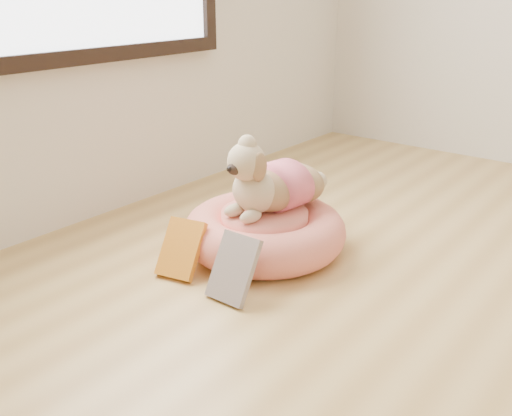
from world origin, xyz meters
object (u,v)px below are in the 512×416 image
Objects in this scene: pet_bed at (264,231)px; book_white at (234,268)px; dog at (271,170)px; book_yellow at (181,249)px.

pet_bed is 2.77× the size of book_white.
dog is 1.91× the size of book_white.
pet_bed is at bearing -97.24° from dog.
dog is 0.44m from book_white.
book_yellow is (-0.11, -0.32, 0.02)m from pet_bed.
book_yellow is 0.95× the size of book_white.
dog is 2.02× the size of book_yellow.
book_yellow is at bearing 176.23° from book_white.
book_yellow reaches higher than pet_bed.
book_white is (0.25, -0.01, 0.01)m from book_yellow.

